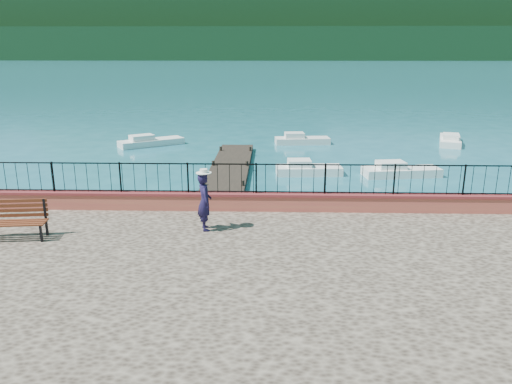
# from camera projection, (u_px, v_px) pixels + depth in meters

# --- Properties ---
(ground) EXTENTS (2000.00, 2000.00, 0.00)m
(ground) POSITION_uv_depth(u_px,v_px,m) (263.00, 298.00, 13.04)
(ground) COLOR #19596B
(ground) RESTS_ON ground
(parapet) EXTENTS (28.00, 0.46, 0.58)m
(parapet) POSITION_uv_depth(u_px,v_px,m) (265.00, 202.00, 16.18)
(parapet) COLOR #AF583F
(parapet) RESTS_ON promenade
(railing) EXTENTS (27.00, 0.05, 0.95)m
(railing) POSITION_uv_depth(u_px,v_px,m) (266.00, 179.00, 15.97)
(railing) COLOR black
(railing) RESTS_ON parapet
(dock) EXTENTS (2.00, 16.00, 0.30)m
(dock) POSITION_uv_depth(u_px,v_px,m) (227.00, 178.00, 24.59)
(dock) COLOR #2D231C
(dock) RESTS_ON ground
(far_forest) EXTENTS (900.00, 60.00, 18.00)m
(far_forest) POSITION_uv_depth(u_px,v_px,m) (272.00, 44.00, 298.73)
(far_forest) COLOR black
(far_forest) RESTS_ON ground
(foothills) EXTENTS (900.00, 120.00, 44.00)m
(foothills) POSITION_uv_depth(u_px,v_px,m) (272.00, 26.00, 352.77)
(foothills) COLOR black
(foothills) RESTS_ON ground
(companion_hill) EXTENTS (448.00, 384.00, 180.00)m
(companion_hill) POSITION_uv_depth(u_px,v_px,m) (473.00, 55.00, 544.50)
(companion_hill) COLOR #142D23
(companion_hill) RESTS_ON ground
(park_bench) EXTENTS (1.99, 0.85, 1.07)m
(park_bench) POSITION_uv_depth(u_px,v_px,m) (11.00, 228.00, 13.71)
(park_bench) COLOR black
(park_bench) RESTS_ON promenade
(person) EXTENTS (0.56, 0.70, 1.69)m
(person) POSITION_uv_depth(u_px,v_px,m) (205.00, 202.00, 14.29)
(person) COLOR black
(person) RESTS_ON promenade
(hat) EXTENTS (0.44, 0.44, 0.12)m
(hat) POSITION_uv_depth(u_px,v_px,m) (204.00, 171.00, 14.04)
(hat) COLOR white
(hat) RESTS_ON person
(boat_1) EXTENTS (3.43, 1.50, 0.80)m
(boat_1) POSITION_uv_depth(u_px,v_px,m) (309.00, 167.00, 25.77)
(boat_1) COLOR white
(boat_1) RESTS_ON ground
(boat_2) EXTENTS (4.01, 1.82, 0.80)m
(boat_2) POSITION_uv_depth(u_px,v_px,m) (402.00, 168.00, 25.40)
(boat_2) COLOR white
(boat_2) RESTS_ON ground
(boat_3) EXTENTS (4.29, 3.45, 0.80)m
(boat_3) POSITION_uv_depth(u_px,v_px,m) (151.00, 140.00, 33.42)
(boat_3) COLOR silver
(boat_3) RESTS_ON ground
(boat_4) EXTENTS (3.78, 1.67, 0.80)m
(boat_4) POSITION_uv_depth(u_px,v_px,m) (302.00, 138.00, 34.08)
(boat_4) COLOR silver
(boat_4) RESTS_ON ground
(boat_5) EXTENTS (2.44, 4.17, 0.80)m
(boat_5) POSITION_uv_depth(u_px,v_px,m) (450.00, 138.00, 34.07)
(boat_5) COLOR white
(boat_5) RESTS_ON ground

